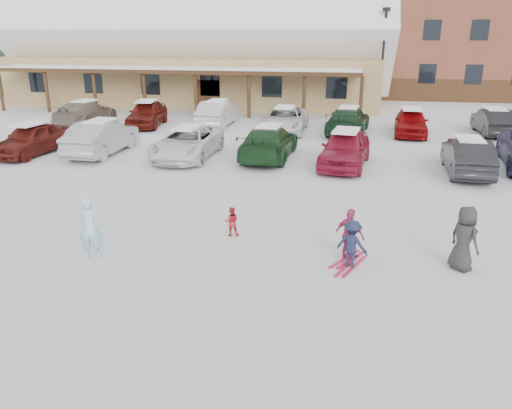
% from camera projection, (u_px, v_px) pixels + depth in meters
% --- Properties ---
extents(ground, '(160.00, 160.00, 0.00)m').
position_uv_depth(ground, '(238.00, 252.00, 13.13)').
color(ground, white).
rests_on(ground, ground).
extents(day_lodge, '(29.12, 12.50, 10.38)m').
position_uv_depth(day_lodge, '(198.00, 51.00, 39.26)').
color(day_lodge, tan).
rests_on(day_lodge, ground).
extents(lamp_post, '(0.50, 0.25, 6.90)m').
position_uv_depth(lamp_post, '(383.00, 56.00, 33.28)').
color(lamp_post, black).
rests_on(lamp_post, ground).
extents(conifer_0, '(4.40, 4.40, 10.20)m').
position_uv_depth(conifer_0, '(15.00, 28.00, 43.32)').
color(conifer_0, black).
rests_on(conifer_0, ground).
extents(conifer_2, '(5.28, 5.28, 12.24)m').
position_uv_depth(conifer_2, '(48.00, 17.00, 54.74)').
color(conifer_2, black).
rests_on(conifer_2, ground).
extents(conifer_3, '(3.96, 3.96, 9.18)m').
position_uv_depth(conifer_3, '(382.00, 34.00, 51.36)').
color(conifer_3, black).
rests_on(conifer_3, ground).
extents(adult_skier, '(0.68, 0.51, 1.67)m').
position_uv_depth(adult_skier, '(90.00, 228.00, 12.53)').
color(adult_skier, '#A3D2F0').
rests_on(adult_skier, ground).
extents(toddler_red, '(0.47, 0.40, 0.85)m').
position_uv_depth(toddler_red, '(232.00, 221.00, 14.06)').
color(toddler_red, red).
rests_on(toddler_red, ground).
extents(child_navy, '(0.90, 0.73, 1.22)m').
position_uv_depth(child_navy, '(352.00, 244.00, 12.12)').
color(child_navy, '#19203D').
rests_on(child_navy, ground).
extents(skis_child_navy, '(0.75, 1.36, 0.03)m').
position_uv_depth(skis_child_navy, '(351.00, 266.00, 12.31)').
color(skis_child_navy, '#BB1A43').
rests_on(skis_child_navy, ground).
extents(child_magenta, '(0.86, 0.70, 1.37)m').
position_uv_depth(child_magenta, '(350.00, 235.00, 12.47)').
color(child_magenta, '#C1376C').
rests_on(child_magenta, ground).
extents(skis_child_magenta, '(0.90, 1.30, 0.03)m').
position_uv_depth(skis_child_magenta, '(348.00, 259.00, 12.70)').
color(skis_child_magenta, '#BB1A43').
rests_on(skis_child_magenta, ground).
extents(bystander_dark, '(0.88, 0.94, 1.62)m').
position_uv_depth(bystander_dark, '(464.00, 238.00, 11.93)').
color(bystander_dark, '#2A2A2D').
rests_on(bystander_dark, ground).
extents(parked_car_0, '(2.24, 4.42, 1.44)m').
position_uv_depth(parked_car_0, '(32.00, 139.00, 23.17)').
color(parked_car_0, '#5D1913').
rests_on(parked_car_0, ground).
extents(parked_car_1, '(1.78, 4.82, 1.57)m').
position_uv_depth(parked_car_1, '(102.00, 137.00, 23.25)').
color(parked_car_1, '#9D9EA2').
rests_on(parked_car_1, ground).
extents(parked_car_2, '(2.46, 5.08, 1.39)m').
position_uv_depth(parked_car_2, '(188.00, 143.00, 22.56)').
color(parked_car_2, white).
rests_on(parked_car_2, ground).
extents(parked_car_3, '(2.34, 5.16, 1.47)m').
position_uv_depth(parked_car_3, '(269.00, 142.00, 22.49)').
color(parked_car_3, '#1A3F1E').
rests_on(parked_car_3, ground).
extents(parked_car_4, '(2.45, 4.76, 1.55)m').
position_uv_depth(parked_car_4, '(345.00, 148.00, 21.14)').
color(parked_car_4, maroon).
rests_on(parked_car_4, ground).
extents(parked_car_5, '(1.74, 4.44, 1.44)m').
position_uv_depth(parked_car_5, '(467.00, 156.00, 20.04)').
color(parked_car_5, black).
rests_on(parked_car_5, ground).
extents(parked_car_7, '(2.36, 5.12, 1.45)m').
position_uv_depth(parked_car_7, '(86.00, 113.00, 30.45)').
color(parked_car_7, gray).
rests_on(parked_car_7, ground).
extents(parked_car_8, '(2.31, 4.63, 1.52)m').
position_uv_depth(parked_car_8, '(147.00, 114.00, 29.94)').
color(parked_car_8, '#5D130E').
rests_on(parked_car_8, ground).
extents(parked_car_9, '(1.74, 4.68, 1.53)m').
position_uv_depth(parked_car_9, '(218.00, 113.00, 30.05)').
color(parked_car_9, '#BDBCC1').
rests_on(parked_car_9, ground).
extents(parked_car_10, '(2.44, 5.16, 1.43)m').
position_uv_depth(parked_car_10, '(285.00, 120.00, 28.22)').
color(parked_car_10, white).
rests_on(parked_car_10, ground).
extents(parked_car_11, '(2.69, 5.26, 1.46)m').
position_uv_depth(parked_car_11, '(348.00, 120.00, 27.85)').
color(parked_car_11, '#173A20').
rests_on(parked_car_11, ground).
extents(parked_car_12, '(2.08, 4.41, 1.46)m').
position_uv_depth(parked_car_12, '(411.00, 122.00, 27.45)').
color(parked_car_12, maroon).
rests_on(parked_car_12, ground).
extents(parked_car_13, '(1.52, 4.33, 1.43)m').
position_uv_depth(parked_car_13, '(493.00, 122.00, 27.58)').
color(parked_car_13, black).
rests_on(parked_car_13, ground).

